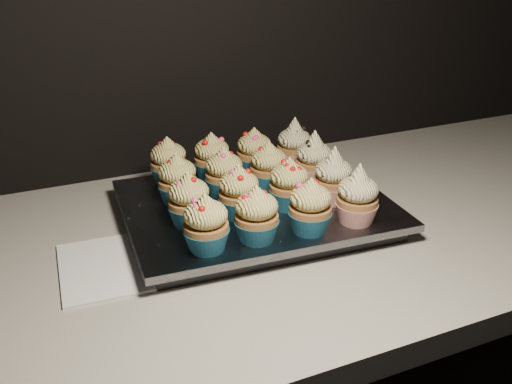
% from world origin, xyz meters
% --- Properties ---
extents(worktop, '(2.44, 0.64, 0.04)m').
position_xyz_m(worktop, '(0.00, 1.70, 0.88)').
color(worktop, beige).
rests_on(worktop, cabinet).
extents(napkin, '(0.17, 0.17, 0.00)m').
position_xyz_m(napkin, '(-0.19, 1.68, 0.90)').
color(napkin, white).
rests_on(napkin, worktop).
extents(baking_tray, '(0.40, 0.32, 0.02)m').
position_xyz_m(baking_tray, '(0.04, 1.73, 0.91)').
color(baking_tray, black).
rests_on(baking_tray, worktop).
extents(foil_lining, '(0.44, 0.35, 0.01)m').
position_xyz_m(foil_lining, '(0.04, 1.73, 0.93)').
color(foil_lining, silver).
rests_on(foil_lining, baking_tray).
extents(cupcake_0, '(0.06, 0.06, 0.08)m').
position_xyz_m(cupcake_0, '(-0.08, 1.62, 0.97)').
color(cupcake_0, '#1B6182').
rests_on(cupcake_0, foil_lining).
extents(cupcake_1, '(0.06, 0.06, 0.08)m').
position_xyz_m(cupcake_1, '(-0.01, 1.62, 0.97)').
color(cupcake_1, '#1B6182').
rests_on(cupcake_1, foil_lining).
extents(cupcake_2, '(0.06, 0.06, 0.08)m').
position_xyz_m(cupcake_2, '(0.07, 1.61, 0.97)').
color(cupcake_2, '#1B6182').
rests_on(cupcake_2, foil_lining).
extents(cupcake_3, '(0.06, 0.06, 0.10)m').
position_xyz_m(cupcake_3, '(0.15, 1.61, 0.97)').
color(cupcake_3, '#A52017').
rests_on(cupcake_3, foil_lining).
extents(cupcake_4, '(0.06, 0.06, 0.08)m').
position_xyz_m(cupcake_4, '(-0.08, 1.70, 0.97)').
color(cupcake_4, '#1B6182').
rests_on(cupcake_4, foil_lining).
extents(cupcake_5, '(0.06, 0.06, 0.08)m').
position_xyz_m(cupcake_5, '(-0.01, 1.70, 0.97)').
color(cupcake_5, '#1B6182').
rests_on(cupcake_5, foil_lining).
extents(cupcake_6, '(0.06, 0.06, 0.08)m').
position_xyz_m(cupcake_6, '(0.08, 1.69, 0.97)').
color(cupcake_6, '#1B6182').
rests_on(cupcake_6, foil_lining).
extents(cupcake_7, '(0.06, 0.06, 0.10)m').
position_xyz_m(cupcake_7, '(0.15, 1.68, 0.97)').
color(cupcake_7, '#A52017').
rests_on(cupcake_7, foil_lining).
extents(cupcake_8, '(0.06, 0.06, 0.08)m').
position_xyz_m(cupcake_8, '(-0.08, 1.78, 0.97)').
color(cupcake_8, '#1B6182').
rests_on(cupcake_8, foil_lining).
extents(cupcake_9, '(0.06, 0.06, 0.08)m').
position_xyz_m(cupcake_9, '(0.00, 1.78, 0.97)').
color(cupcake_9, '#1B6182').
rests_on(cupcake_9, foil_lining).
extents(cupcake_10, '(0.06, 0.06, 0.08)m').
position_xyz_m(cupcake_10, '(0.08, 1.77, 0.97)').
color(cupcake_10, '#1B6182').
rests_on(cupcake_10, foil_lining).
extents(cupcake_11, '(0.06, 0.06, 0.10)m').
position_xyz_m(cupcake_11, '(0.16, 1.76, 0.97)').
color(cupcake_11, '#A52017').
rests_on(cupcake_11, foil_lining).
extents(cupcake_12, '(0.06, 0.06, 0.08)m').
position_xyz_m(cupcake_12, '(-0.07, 1.86, 0.97)').
color(cupcake_12, '#1B6182').
rests_on(cupcake_12, foil_lining).
extents(cupcake_13, '(0.06, 0.06, 0.08)m').
position_xyz_m(cupcake_13, '(0.01, 1.85, 0.97)').
color(cupcake_13, '#1B6182').
rests_on(cupcake_13, foil_lining).
extents(cupcake_14, '(0.06, 0.06, 0.08)m').
position_xyz_m(cupcake_14, '(0.08, 1.84, 0.97)').
color(cupcake_14, '#1B6182').
rests_on(cupcake_14, foil_lining).
extents(cupcake_15, '(0.06, 0.06, 0.10)m').
position_xyz_m(cupcake_15, '(0.16, 1.84, 0.97)').
color(cupcake_15, '#A52017').
rests_on(cupcake_15, foil_lining).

